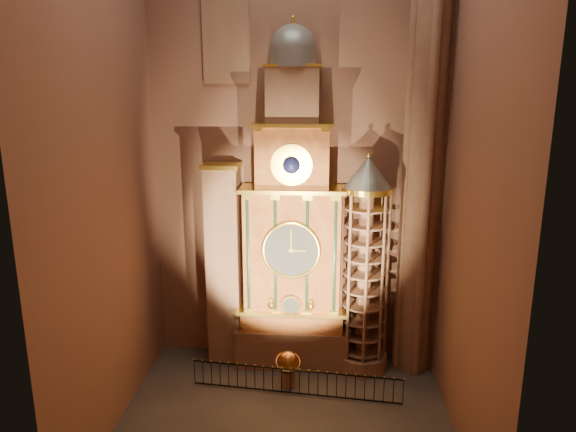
# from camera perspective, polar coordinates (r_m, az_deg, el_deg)

# --- Properties ---
(floor) EXTENTS (14.00, 14.00, 0.00)m
(floor) POSITION_cam_1_polar(r_m,az_deg,el_deg) (23.30, -0.39, -21.82)
(floor) COLOR #383330
(floor) RESTS_ON ground
(wall_back) EXTENTS (22.00, 0.00, 22.00)m
(wall_back) POSITION_cam_1_polar(r_m,az_deg,el_deg) (25.10, 0.69, 7.86)
(wall_back) COLOR #855B47
(wall_back) RESTS_ON floor
(wall_left) EXTENTS (0.00, 22.00, 22.00)m
(wall_left) POSITION_cam_1_polar(r_m,az_deg,el_deg) (20.93, -20.03, 5.91)
(wall_left) COLOR #855B47
(wall_left) RESTS_ON floor
(wall_right) EXTENTS (0.00, 22.00, 22.00)m
(wall_right) POSITION_cam_1_polar(r_m,az_deg,el_deg) (19.85, 20.23, 5.52)
(wall_right) COLOR #855B47
(wall_right) RESTS_ON floor
(astronomical_clock) EXTENTS (5.60, 2.41, 16.70)m
(astronomical_clock) POSITION_cam_1_polar(r_m,az_deg,el_deg) (24.90, 0.51, -2.32)
(astronomical_clock) COLOR #8C634C
(astronomical_clock) RESTS_ON floor
(portrait_tower) EXTENTS (1.80, 1.60, 10.20)m
(portrait_tower) POSITION_cam_1_polar(r_m,az_deg,el_deg) (25.81, -7.08, -5.41)
(portrait_tower) COLOR #8C634C
(portrait_tower) RESTS_ON floor
(stair_turret) EXTENTS (2.50, 2.50, 10.80)m
(stair_turret) POSITION_cam_1_polar(r_m,az_deg,el_deg) (25.10, 8.51, -5.72)
(stair_turret) COLOR #8C634C
(stair_turret) RESTS_ON floor
(gothic_pier) EXTENTS (2.04, 2.04, 22.00)m
(gothic_pier) POSITION_cam_1_polar(r_m,az_deg,el_deg) (24.48, 15.05, 7.26)
(gothic_pier) COLOR #8C634C
(gothic_pier) RESTS_ON floor
(stained_glass_window) EXTENTS (2.20, 0.14, 5.20)m
(stained_glass_window) POSITION_cam_1_polar(r_m,az_deg,el_deg) (25.48, -6.96, 20.25)
(stained_glass_window) COLOR navy
(stained_glass_window) RESTS_ON wall_back
(celestial_globe) EXTENTS (1.41, 1.36, 1.72)m
(celestial_globe) POSITION_cam_1_polar(r_m,az_deg,el_deg) (25.05, 0.01, -16.27)
(celestial_globe) COLOR #8C634C
(celestial_globe) RESTS_ON floor
(iron_railing) EXTENTS (9.58, 1.03, 1.23)m
(iron_railing) POSITION_cam_1_polar(r_m,az_deg,el_deg) (24.53, 0.80, -17.96)
(iron_railing) COLOR black
(iron_railing) RESTS_ON floor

